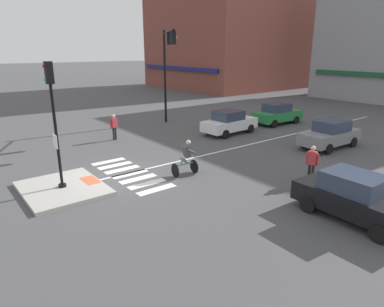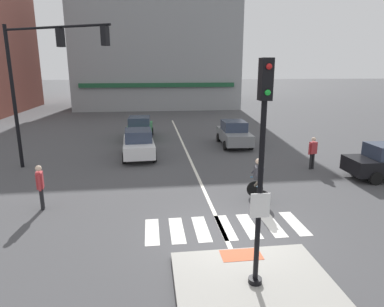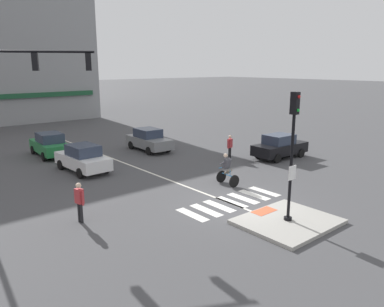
% 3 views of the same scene
% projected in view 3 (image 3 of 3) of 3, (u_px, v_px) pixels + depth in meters
% --- Properties ---
extents(ground_plane, '(300.00, 300.00, 0.00)m').
position_uv_depth(ground_plane, '(242.00, 206.00, 17.06)').
color(ground_plane, '#474749').
extents(traffic_island, '(3.75, 3.12, 0.15)m').
position_uv_depth(traffic_island, '(288.00, 221.00, 15.17)').
color(traffic_island, '#A3A099').
rests_on(traffic_island, ground).
extents(tactile_pad_front, '(1.10, 0.60, 0.01)m').
position_uv_depth(tactile_pad_front, '(264.00, 211.00, 16.06)').
color(tactile_pad_front, '#DB5B38').
rests_on(tactile_pad_front, traffic_island).
extents(signal_pole, '(0.44, 0.38, 5.09)m').
position_uv_depth(signal_pole, '(292.00, 145.00, 14.46)').
color(signal_pole, black).
rests_on(signal_pole, traffic_island).
extents(crosswalk_stripe_a, '(0.44, 1.80, 0.01)m').
position_uv_depth(crosswalk_stripe_a, '(192.00, 215.00, 16.06)').
color(crosswalk_stripe_a, silver).
rests_on(crosswalk_stripe_a, ground).
extents(crosswalk_stripe_b, '(0.44, 1.80, 0.01)m').
position_uv_depth(crosswalk_stripe_b, '(206.00, 210.00, 16.56)').
color(crosswalk_stripe_b, silver).
rests_on(crosswalk_stripe_b, ground).
extents(crosswalk_stripe_c, '(0.44, 1.80, 0.01)m').
position_uv_depth(crosswalk_stripe_c, '(219.00, 206.00, 17.05)').
color(crosswalk_stripe_c, silver).
rests_on(crosswalk_stripe_c, ground).
extents(crosswalk_stripe_d, '(0.44, 1.80, 0.01)m').
position_uv_depth(crosswalk_stripe_d, '(231.00, 202.00, 17.54)').
color(crosswalk_stripe_d, silver).
rests_on(crosswalk_stripe_d, ground).
extents(crosswalk_stripe_e, '(0.44, 1.80, 0.01)m').
position_uv_depth(crosswalk_stripe_e, '(243.00, 198.00, 18.04)').
color(crosswalk_stripe_e, silver).
rests_on(crosswalk_stripe_e, ground).
extents(crosswalk_stripe_f, '(0.44, 1.80, 0.01)m').
position_uv_depth(crosswalk_stripe_f, '(254.00, 195.00, 18.53)').
color(crosswalk_stripe_f, silver).
rests_on(crosswalk_stripe_f, ground).
extents(crosswalk_stripe_g, '(0.44, 1.80, 0.01)m').
position_uv_depth(crosswalk_stripe_g, '(264.00, 191.00, 19.03)').
color(crosswalk_stripe_g, silver).
rests_on(crosswalk_stripe_g, ground).
extents(lane_centre_line, '(0.14, 28.00, 0.01)m').
position_uv_depth(lane_centre_line, '(126.00, 164.00, 24.45)').
color(lane_centre_line, silver).
rests_on(lane_centre_line, ground).
extents(traffic_light_mast, '(5.32, 2.86, 7.06)m').
position_uv_depth(traffic_light_mast, '(5.00, 94.00, 17.20)').
color(traffic_light_mast, black).
rests_on(traffic_light_mast, ground).
extents(car_green_westbound_distant, '(1.98, 4.17, 1.64)m').
position_uv_depth(car_green_westbound_distant, '(50.00, 145.00, 26.40)').
color(car_green_westbound_distant, '#237A3D').
rests_on(car_green_westbound_distant, ground).
extents(car_white_westbound_far, '(2.01, 4.18, 1.64)m').
position_uv_depth(car_white_westbound_far, '(83.00, 158.00, 22.48)').
color(car_white_westbound_far, white).
rests_on(car_white_westbound_far, ground).
extents(car_grey_eastbound_far, '(1.94, 4.15, 1.64)m').
position_uv_depth(car_grey_eastbound_far, '(149.00, 140.00, 28.12)').
color(car_grey_eastbound_far, slate).
rests_on(car_grey_eastbound_far, ground).
extents(car_black_cross_right, '(4.14, 1.93, 1.64)m').
position_uv_depth(car_black_cross_right, '(280.00, 146.00, 25.83)').
color(car_black_cross_right, black).
rests_on(car_black_cross_right, ground).
extents(cyclist, '(0.74, 1.14, 1.68)m').
position_uv_depth(cyclist, '(227.00, 169.00, 19.95)').
color(cyclist, black).
rests_on(cyclist, ground).
extents(pedestrian_at_curb_left, '(0.28, 0.54, 1.67)m').
position_uv_depth(pedestrian_at_curb_left, '(79.00, 199.00, 15.06)').
color(pedestrian_at_curb_left, black).
rests_on(pedestrian_at_curb_left, ground).
extents(pedestrian_waiting_far_side, '(0.53, 0.31, 1.67)m').
position_uv_depth(pedestrian_waiting_far_side, '(230.00, 145.00, 25.36)').
color(pedestrian_waiting_far_side, black).
rests_on(pedestrian_waiting_far_side, ground).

